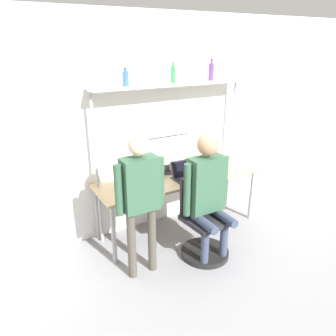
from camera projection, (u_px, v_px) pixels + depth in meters
ground_plane at (193, 241)px, 4.14m from camera, size 12.00×12.00×0.00m
wall_back at (165, 124)px, 4.25m from camera, size 8.00×0.06×2.70m
desk at (179, 181)px, 4.19m from camera, size 2.15×0.68×0.75m
shelf_unit at (171, 105)px, 4.01m from camera, size 2.04×0.27×1.89m
monitor at (167, 152)px, 4.17m from camera, size 0.62×0.18×0.49m
laptop at (184, 173)px, 4.09m from camera, size 0.32×0.23×0.22m
cell_phone at (199, 174)px, 4.21m from camera, size 0.07×0.15×0.01m
office_chair at (203, 232)px, 3.79m from camera, size 0.56×0.56×0.94m
person_seated at (208, 187)px, 3.55m from camera, size 0.57×0.48×1.47m
person_standing at (140, 191)px, 3.22m from camera, size 0.53×0.21×1.55m
bottle_purple at (211, 71)px, 4.15m from camera, size 0.07×0.07×0.26m
bottle_green at (173, 74)px, 3.89m from camera, size 0.06×0.06×0.24m
bottle_blue at (126, 78)px, 3.61m from camera, size 0.07×0.07×0.20m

